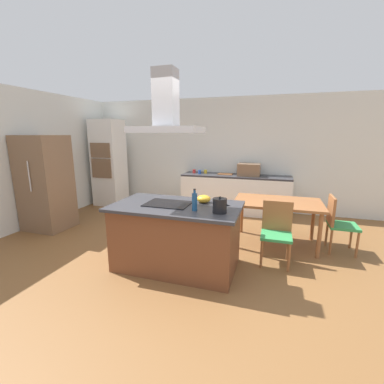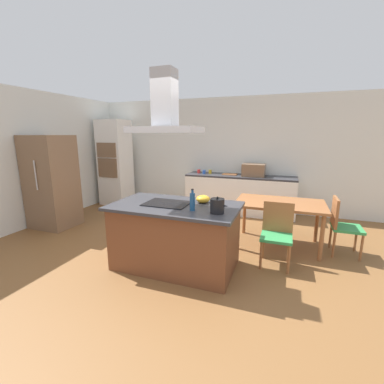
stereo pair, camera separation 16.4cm
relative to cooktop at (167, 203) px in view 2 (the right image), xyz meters
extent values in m
plane|color=brown|center=(0.12, 1.50, -0.91)|extent=(16.00, 16.00, 0.00)
cube|color=silver|center=(0.12, 3.25, 0.44)|extent=(7.20, 0.10, 2.70)
cube|color=silver|center=(-3.33, 1.00, 0.44)|extent=(0.10, 8.80, 2.70)
cube|color=brown|center=(0.12, 0.00, -0.48)|extent=(1.63, 0.90, 0.86)
cube|color=#333338|center=(0.12, 0.00, -0.03)|extent=(1.73, 1.00, 0.04)
cube|color=black|center=(0.00, 0.00, 0.00)|extent=(0.60, 0.44, 0.01)
cylinder|color=black|center=(0.76, -0.18, 0.08)|extent=(0.17, 0.17, 0.18)
sphere|color=black|center=(0.76, -0.18, 0.19)|extent=(0.03, 0.03, 0.03)
cone|color=black|center=(0.86, -0.18, 0.09)|extent=(0.06, 0.03, 0.04)
cylinder|color=navy|center=(0.44, -0.18, 0.10)|extent=(0.07, 0.07, 0.22)
cylinder|color=navy|center=(0.44, -0.18, 0.24)|extent=(0.03, 0.03, 0.04)
cylinder|color=black|center=(0.44, -0.18, 0.26)|extent=(0.03, 0.03, 0.01)
ellipsoid|color=gold|center=(0.45, 0.23, 0.05)|extent=(0.19, 0.19, 0.11)
cube|color=white|center=(0.50, 2.88, -0.48)|extent=(2.52, 0.62, 0.86)
cube|color=#333338|center=(0.50, 2.88, -0.03)|extent=(2.52, 0.62, 0.04)
cube|color=brown|center=(0.80, 2.88, 0.13)|extent=(0.50, 0.38, 0.28)
cylinder|color=red|center=(-0.52, 2.90, 0.04)|extent=(0.08, 0.08, 0.09)
cylinder|color=#2D56B2|center=(-0.36, 2.84, 0.04)|extent=(0.08, 0.08, 0.09)
cylinder|color=gold|center=(-0.24, 2.94, 0.04)|extent=(0.08, 0.08, 0.09)
cube|color=#995B33|center=(0.25, 2.93, 0.00)|extent=(0.34, 0.24, 0.02)
cube|color=white|center=(-2.78, 2.65, 0.19)|extent=(0.70, 0.64, 2.20)
cube|color=brown|center=(-2.78, 2.32, 0.54)|extent=(0.56, 0.02, 0.36)
cube|color=brown|center=(-2.78, 2.32, 0.09)|extent=(0.56, 0.02, 0.48)
cube|color=brown|center=(-2.86, 0.68, 0.00)|extent=(0.80, 0.70, 1.82)
cylinder|color=beige|center=(-2.81, 0.31, 0.19)|extent=(0.02, 0.02, 0.55)
cube|color=#995B33|center=(1.45, 1.24, -0.18)|extent=(1.40, 0.90, 0.04)
cylinder|color=#995B33|center=(0.83, 0.87, -0.55)|extent=(0.06, 0.06, 0.71)
cylinder|color=#995B33|center=(2.07, 0.87, -0.55)|extent=(0.06, 0.06, 0.71)
cylinder|color=#995B33|center=(0.83, 1.61, -0.55)|extent=(0.06, 0.06, 0.71)
cylinder|color=#995B33|center=(2.07, 1.61, -0.55)|extent=(0.06, 0.06, 0.71)
cube|color=#33934C|center=(1.45, 0.49, -0.48)|extent=(0.42, 0.42, 0.04)
cube|color=#995B33|center=(1.45, 0.68, -0.24)|extent=(0.42, 0.04, 0.44)
cylinder|color=#995B33|center=(1.63, 0.31, -0.70)|extent=(0.04, 0.04, 0.41)
cylinder|color=#995B33|center=(1.27, 0.31, -0.70)|extent=(0.04, 0.04, 0.41)
cylinder|color=#995B33|center=(1.63, 0.67, -0.70)|extent=(0.04, 0.04, 0.41)
cylinder|color=#995B33|center=(1.27, 0.67, -0.70)|extent=(0.04, 0.04, 0.41)
cube|color=#33934C|center=(2.45, 1.24, -0.48)|extent=(0.42, 0.42, 0.04)
cube|color=#995B33|center=(2.26, 1.24, -0.24)|extent=(0.04, 0.42, 0.44)
cylinder|color=#995B33|center=(2.63, 1.42, -0.70)|extent=(0.04, 0.04, 0.41)
cylinder|color=#995B33|center=(2.63, 1.06, -0.70)|extent=(0.04, 0.04, 0.41)
cylinder|color=#995B33|center=(2.27, 1.42, -0.70)|extent=(0.04, 0.04, 0.41)
cylinder|color=#995B33|center=(2.27, 1.06, -0.70)|extent=(0.04, 0.04, 0.41)
cube|color=#ADADB2|center=(0.00, 0.00, 0.98)|extent=(0.90, 0.55, 0.08)
cube|color=#ADADB2|center=(0.00, 0.00, 1.37)|extent=(0.28, 0.24, 0.70)
camera|label=1|loc=(1.36, -3.17, 0.93)|focal=24.32mm
camera|label=2|loc=(1.51, -3.12, 0.93)|focal=24.32mm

